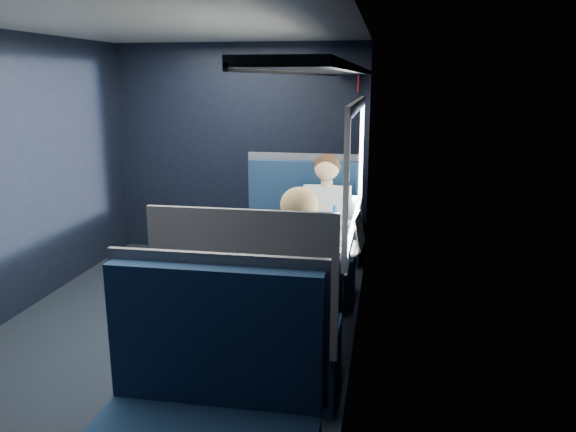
% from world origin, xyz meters
% --- Properties ---
extents(ground, '(2.80, 4.20, 0.01)m').
position_xyz_m(ground, '(0.00, 0.00, -0.01)').
color(ground, black).
extents(room_shell, '(3.00, 4.40, 2.40)m').
position_xyz_m(room_shell, '(0.02, 0.00, 1.48)').
color(room_shell, black).
rests_on(room_shell, ground).
extents(table, '(0.62, 1.00, 0.74)m').
position_xyz_m(table, '(1.03, 0.00, 0.66)').
color(table, '#54565E').
rests_on(table, ground).
extents(seat_bay_near, '(1.04, 0.62, 1.26)m').
position_xyz_m(seat_bay_near, '(0.83, 0.87, 0.42)').
color(seat_bay_near, '#0E213E').
rests_on(seat_bay_near, ground).
extents(seat_bay_far, '(1.04, 0.62, 1.26)m').
position_xyz_m(seat_bay_far, '(0.85, -0.87, 0.41)').
color(seat_bay_far, '#0E213E').
rests_on(seat_bay_far, ground).
extents(seat_row_front, '(1.04, 0.51, 1.16)m').
position_xyz_m(seat_row_front, '(0.85, 1.80, 0.41)').
color(seat_row_front, '#0E213E').
rests_on(seat_row_front, ground).
extents(seat_row_back, '(1.04, 0.51, 1.16)m').
position_xyz_m(seat_row_back, '(0.85, -1.80, 0.41)').
color(seat_row_back, '#0E213E').
rests_on(seat_row_back, ground).
extents(man, '(0.53, 0.56, 1.32)m').
position_xyz_m(man, '(1.10, 0.70, 0.72)').
color(man, black).
rests_on(man, ground).
extents(woman, '(0.53, 0.56, 1.32)m').
position_xyz_m(woman, '(1.10, -0.71, 0.73)').
color(woman, black).
rests_on(woman, ground).
extents(papers, '(0.64, 0.83, 0.01)m').
position_xyz_m(papers, '(1.04, 0.01, 0.74)').
color(papers, white).
rests_on(papers, table).
extents(laptop, '(0.28, 0.36, 0.25)m').
position_xyz_m(laptop, '(1.36, -0.05, 0.81)').
color(laptop, silver).
rests_on(laptop, table).
extents(bottle_small, '(0.07, 0.07, 0.24)m').
position_xyz_m(bottle_small, '(1.22, 0.25, 0.85)').
color(bottle_small, silver).
rests_on(bottle_small, table).
extents(cup, '(0.07, 0.07, 0.09)m').
position_xyz_m(cup, '(1.33, 0.40, 0.78)').
color(cup, white).
rests_on(cup, table).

